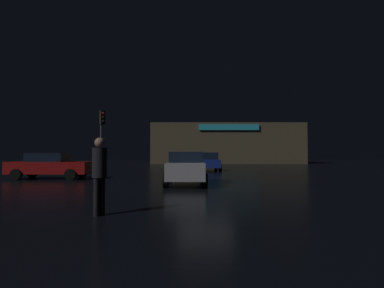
{
  "coord_description": "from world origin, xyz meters",
  "views": [
    {
      "loc": [
        -0.61,
        -14.53,
        1.45
      ],
      "look_at": [
        -0.52,
        3.06,
        1.99
      ],
      "focal_mm": 29.26,
      "sensor_mm": 36.0,
      "label": 1
    }
  ],
  "objects_px": {
    "traffic_signal_main": "(100,126)",
    "pedestrian": "(98,170)",
    "store_building": "(224,144)",
    "car_far": "(207,162)",
    "car_near": "(184,168)",
    "car_crossing": "(48,166)"
  },
  "relations": [
    {
      "from": "traffic_signal_main",
      "to": "car_crossing",
      "type": "relative_size",
      "value": 0.99
    },
    {
      "from": "traffic_signal_main",
      "to": "pedestrian",
      "type": "xyz_separation_m",
      "value": [
        4.12,
        -14.41,
        -2.29
      ]
    },
    {
      "from": "traffic_signal_main",
      "to": "car_far",
      "type": "height_order",
      "value": "traffic_signal_main"
    },
    {
      "from": "store_building",
      "to": "car_near",
      "type": "xyz_separation_m",
      "value": [
        -5.43,
        -33.67,
        -2.12
      ]
    },
    {
      "from": "store_building",
      "to": "pedestrian",
      "type": "height_order",
      "value": "store_building"
    },
    {
      "from": "store_building",
      "to": "car_far",
      "type": "relative_size",
      "value": 5.51
    },
    {
      "from": "store_building",
      "to": "car_crossing",
      "type": "relative_size",
      "value": 4.88
    },
    {
      "from": "car_near",
      "to": "car_far",
      "type": "bearing_deg",
      "value": 81.97
    },
    {
      "from": "store_building",
      "to": "traffic_signal_main",
      "type": "height_order",
      "value": "store_building"
    },
    {
      "from": "car_far",
      "to": "car_crossing",
      "type": "xyz_separation_m",
      "value": [
        -9.51,
        -8.55,
        -0.0
      ]
    },
    {
      "from": "pedestrian",
      "to": "store_building",
      "type": "bearing_deg",
      "value": 79.9
    },
    {
      "from": "car_far",
      "to": "car_crossing",
      "type": "relative_size",
      "value": 0.88
    },
    {
      "from": "car_far",
      "to": "pedestrian",
      "type": "height_order",
      "value": "pedestrian"
    },
    {
      "from": "car_near",
      "to": "pedestrian",
      "type": "height_order",
      "value": "pedestrian"
    },
    {
      "from": "traffic_signal_main",
      "to": "pedestrian",
      "type": "relative_size",
      "value": 2.43
    },
    {
      "from": "car_near",
      "to": "car_crossing",
      "type": "xyz_separation_m",
      "value": [
        -7.85,
        3.17,
        -0.03
      ]
    },
    {
      "from": "traffic_signal_main",
      "to": "store_building",
      "type": "bearing_deg",
      "value": 66.8
    },
    {
      "from": "store_building",
      "to": "car_crossing",
      "type": "height_order",
      "value": "store_building"
    },
    {
      "from": "store_building",
      "to": "pedestrian",
      "type": "distance_m",
      "value": 41.77
    },
    {
      "from": "store_building",
      "to": "pedestrian",
      "type": "relative_size",
      "value": 12.03
    },
    {
      "from": "store_building",
      "to": "car_far",
      "type": "height_order",
      "value": "store_building"
    },
    {
      "from": "traffic_signal_main",
      "to": "car_near",
      "type": "height_order",
      "value": "traffic_signal_main"
    }
  ]
}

